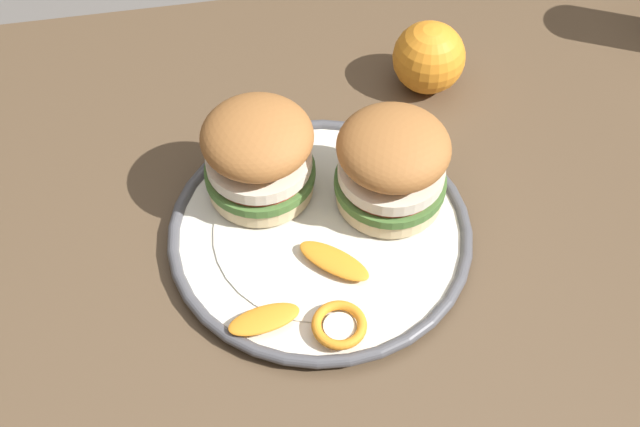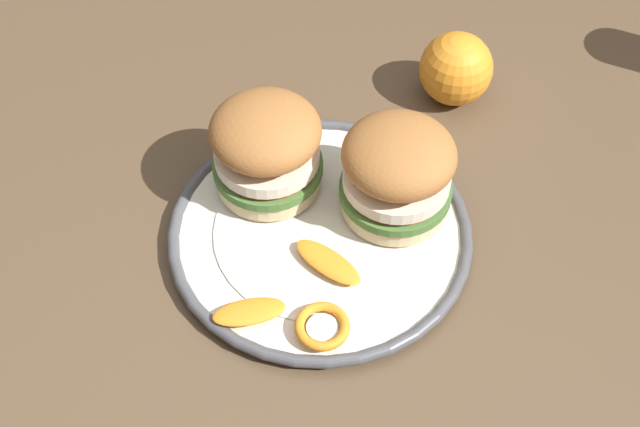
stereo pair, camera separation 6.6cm
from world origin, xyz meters
name	(u,v)px [view 2 (the right image)]	position (x,y,z in m)	size (l,w,h in m)	color
dining_table	(351,330)	(0.00, 0.00, 0.63)	(1.18, 0.87, 0.74)	brown
dinner_plate	(320,233)	(-0.03, 0.04, 0.75)	(0.30, 0.30, 0.02)	silver
sandwich_half_left	(266,147)	(-0.08, 0.11, 0.81)	(0.14, 0.14, 0.10)	beige
sandwich_half_right	(397,171)	(0.04, 0.07, 0.81)	(0.11, 0.11, 0.10)	beige
orange_peel_curled	(322,326)	(-0.03, -0.07, 0.76)	(0.06, 0.06, 0.01)	orange
orange_peel_strip_long	(249,312)	(-0.10, -0.05, 0.76)	(0.07, 0.04, 0.01)	orange
orange_peel_strip_short	(328,260)	(-0.03, 0.00, 0.76)	(0.07, 0.07, 0.01)	orange
whole_orange	(456,69)	(0.13, 0.24, 0.78)	(0.08, 0.08, 0.08)	orange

